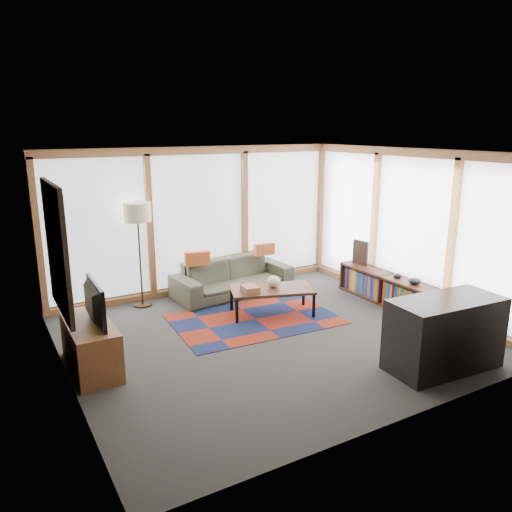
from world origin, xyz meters
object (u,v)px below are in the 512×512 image
floor_lamp (140,255)px  coffee_table (272,301)px  sofa (233,277)px  bookshelf (386,289)px  bar_counter (444,334)px  tv_console (91,346)px  television (88,303)px

floor_lamp → coffee_table: size_ratio=1.34×
coffee_table → sofa: bearing=93.9°
coffee_table → bookshelf: bearing=-15.2°
sofa → bar_counter: (0.97, -3.83, 0.14)m
tv_console → bar_counter: (3.81, -2.14, 0.14)m
sofa → tv_console: (-2.84, -1.69, -0.01)m
tv_console → television: (0.01, -0.04, 0.56)m
sofa → coffee_table: sofa is taller
coffee_table → tv_console: tv_console is taller
coffee_table → television: television is taller
bar_counter → floor_lamp: bearing=126.3°
sofa → television: bearing=-153.9°
floor_lamp → tv_console: bearing=-123.1°
sofa → television: size_ratio=2.41×
bookshelf → bar_counter: bar_counter is taller
bookshelf → tv_console: (-4.87, 0.06, 0.05)m
tv_console → television: 0.57m
sofa → floor_lamp: floor_lamp is taller
television → bar_counter: bearing=-117.6°
television → floor_lamp: bearing=-30.9°
television → bar_counter: television is taller
coffee_table → television: (-2.91, -0.51, 0.65)m
sofa → coffee_table: (0.08, -1.21, -0.10)m
sofa → bar_counter: bar_counter is taller
coffee_table → bar_counter: 2.78m
sofa → bookshelf: sofa is taller
tv_console → television: size_ratio=1.37×
bar_counter → tv_console: bearing=154.5°
coffee_table → bar_counter: bearing=-71.2°
sofa → television: television is taller
coffee_table → bookshelf: (1.95, -0.53, 0.04)m
sofa → bar_counter: size_ratio=1.52×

